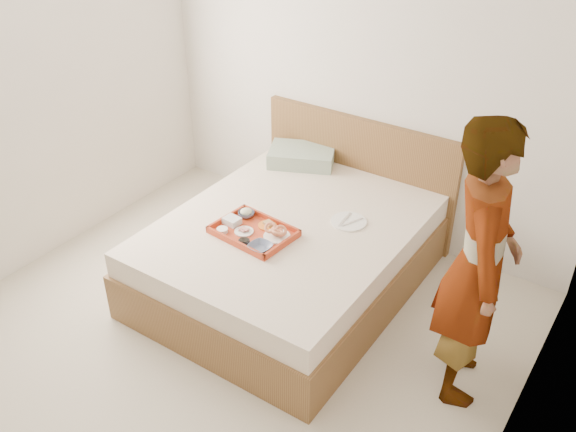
# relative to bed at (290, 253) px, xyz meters

# --- Properties ---
(ground) EXTENTS (3.50, 4.00, 0.01)m
(ground) POSITION_rel_bed_xyz_m (-0.04, -1.00, -0.27)
(ground) COLOR beige
(ground) RESTS_ON ground
(wall_back) EXTENTS (3.50, 0.01, 2.60)m
(wall_back) POSITION_rel_bed_xyz_m (-0.04, 1.00, 1.04)
(wall_back) COLOR silver
(wall_back) RESTS_ON ground
(wall_right) EXTENTS (0.01, 4.00, 2.60)m
(wall_right) POSITION_rel_bed_xyz_m (1.71, -1.00, 1.04)
(wall_right) COLOR silver
(wall_right) RESTS_ON ground
(bed) EXTENTS (1.65, 2.00, 0.53)m
(bed) POSITION_rel_bed_xyz_m (0.00, 0.00, 0.00)
(bed) COLOR brown
(bed) RESTS_ON ground
(headboard) EXTENTS (1.65, 0.06, 0.95)m
(headboard) POSITION_rel_bed_xyz_m (0.00, 0.97, 0.21)
(headboard) COLOR brown
(headboard) RESTS_ON ground
(pillow) EXTENTS (0.61, 0.53, 0.12)m
(pillow) POSITION_rel_bed_xyz_m (-0.42, 0.79, 0.33)
(pillow) COLOR #A2AE9F
(pillow) RESTS_ON bed
(tray) EXTENTS (0.55, 0.43, 0.05)m
(tray) POSITION_rel_bed_xyz_m (-0.12, -0.26, 0.29)
(tray) COLOR red
(tray) RESTS_ON bed
(prawn_plate) EXTENTS (0.20, 0.20, 0.01)m
(prawn_plate) POSITION_rel_bed_xyz_m (0.04, -0.22, 0.28)
(prawn_plate) COLOR white
(prawn_plate) RESTS_ON tray
(navy_bowl_big) EXTENTS (0.16, 0.16, 0.04)m
(navy_bowl_big) POSITION_rel_bed_xyz_m (0.03, -0.39, 0.30)
(navy_bowl_big) COLOR #132646
(navy_bowl_big) RESTS_ON tray
(sauce_dish) EXTENTS (0.08, 0.08, 0.03)m
(sauce_dish) POSITION_rel_bed_xyz_m (-0.09, -0.40, 0.29)
(sauce_dish) COLOR black
(sauce_dish) RESTS_ON tray
(meat_plate) EXTENTS (0.14, 0.14, 0.01)m
(meat_plate) POSITION_rel_bed_xyz_m (-0.17, -0.29, 0.28)
(meat_plate) COLOR white
(meat_plate) RESTS_ON tray
(bread_plate) EXTENTS (0.14, 0.14, 0.01)m
(bread_plate) POSITION_rel_bed_xyz_m (-0.09, -0.14, 0.28)
(bread_plate) COLOR orange
(bread_plate) RESTS_ON tray
(salad_bowl) EXTENTS (0.12, 0.12, 0.04)m
(salad_bowl) POSITION_rel_bed_xyz_m (-0.28, -0.13, 0.30)
(salad_bowl) COLOR #132646
(salad_bowl) RESTS_ON tray
(plastic_tub) EXTENTS (0.12, 0.10, 0.05)m
(plastic_tub) POSITION_rel_bed_xyz_m (-0.30, -0.26, 0.30)
(plastic_tub) COLOR silver
(plastic_tub) RESTS_ON tray
(cheese_round) EXTENTS (0.08, 0.08, 0.03)m
(cheese_round) POSITION_rel_bed_xyz_m (-0.30, -0.37, 0.29)
(cheese_round) COLOR white
(cheese_round) RESTS_ON tray
(dinner_plate) EXTENTS (0.30, 0.30, 0.01)m
(dinner_plate) POSITION_rel_bed_xyz_m (0.33, 0.22, 0.27)
(dinner_plate) COLOR white
(dinner_plate) RESTS_ON bed
(person) EXTENTS (0.61, 0.73, 1.71)m
(person) POSITION_rel_bed_xyz_m (1.35, -0.21, 0.59)
(person) COLOR #EFE3CF
(person) RESTS_ON ground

